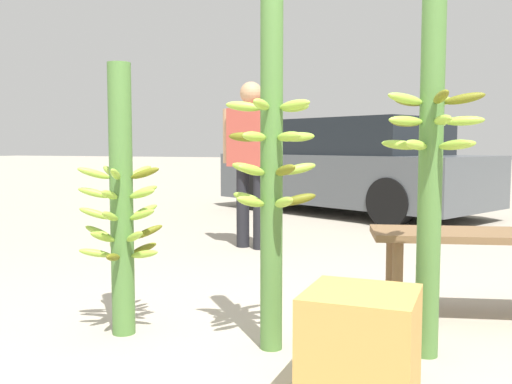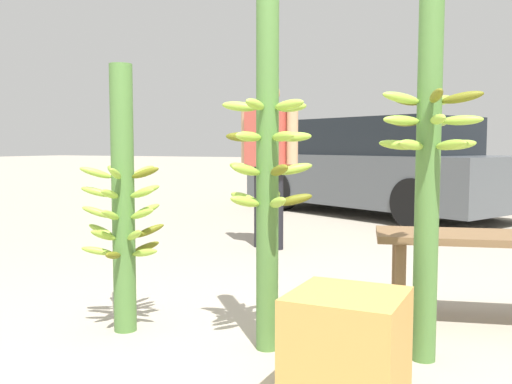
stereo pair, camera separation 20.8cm
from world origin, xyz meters
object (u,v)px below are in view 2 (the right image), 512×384
object	(u,v)px
banana_stalk_center	(267,168)
parked_car	(379,169)
produce_crate	(347,347)
banana_stalk_right	(428,169)
banana_stalk_left	(123,202)
vendor_person	(269,151)
market_bench	(506,248)

from	to	relation	value
banana_stalk_center	parked_car	xyz separation A→B (m)	(-0.79, 5.69, -0.23)
produce_crate	banana_stalk_right	bearing A→B (deg)	69.93
banana_stalk_left	banana_stalk_center	distance (m)	0.83
banana_stalk_left	produce_crate	world-z (taller)	banana_stalk_left
banana_stalk_center	produce_crate	bearing A→B (deg)	-36.64
parked_car	produce_crate	bearing A→B (deg)	-141.49
vendor_person	produce_crate	bearing A→B (deg)	-45.58
banana_stalk_center	market_bench	bearing A→B (deg)	40.03
banana_stalk_left	banana_stalk_center	bearing A→B (deg)	5.21
banana_stalk_center	parked_car	bearing A→B (deg)	97.94
vendor_person	parked_car	distance (m)	3.20
produce_crate	vendor_person	bearing A→B (deg)	119.35
produce_crate	banana_stalk_center	bearing A→B (deg)	143.36
produce_crate	banana_stalk_left	bearing A→B (deg)	166.85
banana_stalk_center	produce_crate	size ratio (longest dim) A/B	4.03
banana_stalk_center	banana_stalk_right	size ratio (longest dim) A/B	1.03
banana_stalk_right	produce_crate	distance (m)	0.91
banana_stalk_center	market_bench	xyz separation A→B (m)	(1.04, 0.88, -0.45)
market_bench	banana_stalk_center	bearing A→B (deg)	-154.51
banana_stalk_center	produce_crate	world-z (taller)	banana_stalk_center
banana_stalk_center	parked_car	size ratio (longest dim) A/B	0.40
banana_stalk_left	vendor_person	bearing A→B (deg)	96.81
banana_stalk_right	market_bench	bearing A→B (deg)	65.10
produce_crate	market_bench	bearing A→B (deg)	67.22
market_bench	produce_crate	xyz separation A→B (m)	(-0.53, -1.26, -0.22)
banana_stalk_center	parked_car	world-z (taller)	banana_stalk_center
banana_stalk_left	banana_stalk_right	bearing A→B (deg)	9.42
banana_stalk_right	vendor_person	distance (m)	2.98
banana_stalk_left	produce_crate	xyz separation A→B (m)	(1.32, -0.31, -0.48)
banana_stalk_left	vendor_person	xyz separation A→B (m)	(-0.31, 2.60, 0.25)
banana_stalk_center	banana_stalk_right	bearing A→B (deg)	14.01
banana_stalk_right	parked_car	size ratio (longest dim) A/B	0.39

